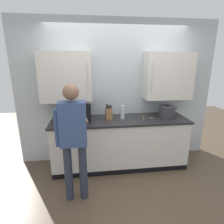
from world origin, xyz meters
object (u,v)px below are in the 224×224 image
object	(u,v)px
knife_block	(109,114)
stock_pot	(167,112)
thermos_flask	(122,112)
wooden_spoon	(147,118)
microwave_oven	(74,111)
person_figure	(73,135)

from	to	relation	value
knife_block	stock_pot	size ratio (longest dim) A/B	0.73
thermos_flask	wooden_spoon	distance (m)	0.46
stock_pot	thermos_flask	bearing A→B (deg)	177.19
microwave_oven	thermos_flask	bearing A→B (deg)	-1.30
thermos_flask	knife_block	size ratio (longest dim) A/B	0.85
microwave_oven	stock_pot	world-z (taller)	microwave_oven
knife_block	wooden_spoon	bearing A→B (deg)	-3.77
wooden_spoon	knife_block	xyz separation A→B (m)	(-0.69, 0.05, 0.09)
microwave_oven	knife_block	xyz separation A→B (m)	(0.60, -0.02, -0.06)
wooden_spoon	person_figure	xyz separation A→B (m)	(-1.24, -0.74, 0.06)
wooden_spoon	stock_pot	distance (m)	0.37
person_figure	wooden_spoon	bearing A→B (deg)	30.86
knife_block	person_figure	distance (m)	0.96
thermos_flask	person_figure	xyz separation A→B (m)	(-0.79, -0.79, -0.05)
stock_pot	person_figure	distance (m)	1.76
stock_pot	person_figure	size ratio (longest dim) A/B	0.24
thermos_flask	wooden_spoon	size ratio (longest dim) A/B	1.13
microwave_oven	wooden_spoon	world-z (taller)	microwave_oven
wooden_spoon	knife_block	bearing A→B (deg)	176.23
thermos_flask	knife_block	distance (m)	0.24
microwave_oven	thermos_flask	distance (m)	0.84
knife_block	stock_pot	distance (m)	1.05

